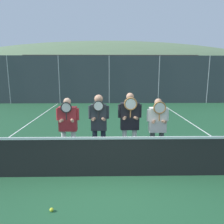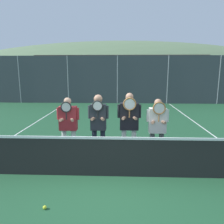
{
  "view_description": "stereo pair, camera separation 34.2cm",
  "coord_description": "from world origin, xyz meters",
  "px_view_note": "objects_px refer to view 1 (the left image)",
  "views": [
    {
      "loc": [
        -0.11,
        -4.71,
        2.45
      ],
      "look_at": [
        0.0,
        1.13,
        1.3
      ],
      "focal_mm": 35.0,
      "sensor_mm": 36.0,
      "label": 1
    },
    {
      "loc": [
        0.23,
        -4.71,
        2.45
      ],
      "look_at": [
        0.0,
        1.13,
        1.3
      ],
      "focal_mm": 35.0,
      "sensor_mm": 36.0,
      "label": 2
    }
  ],
  "objects_px": {
    "player_center_left": "(99,123)",
    "player_rightmost": "(157,125)",
    "player_center_right": "(130,121)",
    "player_leftmost": "(68,124)",
    "car_far_left": "(32,87)",
    "tennis_ball_on_court": "(52,210)",
    "car_center": "(155,87)",
    "car_left_of_center": "(93,88)",
    "car_right_of_center": "(215,87)"
  },
  "relations": [
    {
      "from": "player_leftmost",
      "to": "player_rightmost",
      "type": "xyz_separation_m",
      "value": [
        2.38,
        -0.16,
        -0.0
      ]
    },
    {
      "from": "car_left_of_center",
      "to": "tennis_ball_on_court",
      "type": "bearing_deg",
      "value": -89.05
    },
    {
      "from": "player_center_left",
      "to": "player_center_right",
      "type": "distance_m",
      "value": 0.81
    },
    {
      "from": "player_leftmost",
      "to": "tennis_ball_on_court",
      "type": "bearing_deg",
      "value": -87.96
    },
    {
      "from": "player_leftmost",
      "to": "car_left_of_center",
      "type": "distance_m",
      "value": 12.97
    },
    {
      "from": "player_leftmost",
      "to": "player_rightmost",
      "type": "relative_size",
      "value": 1.0
    },
    {
      "from": "player_center_right",
      "to": "car_far_left",
      "type": "height_order",
      "value": "car_far_left"
    },
    {
      "from": "player_leftmost",
      "to": "player_center_right",
      "type": "distance_m",
      "value": 1.66
    },
    {
      "from": "car_right_of_center",
      "to": "tennis_ball_on_court",
      "type": "distance_m",
      "value": 18.58
    },
    {
      "from": "player_rightmost",
      "to": "car_far_left",
      "type": "bearing_deg",
      "value": 120.41
    },
    {
      "from": "player_center_left",
      "to": "car_center",
      "type": "bearing_deg",
      "value": 72.14
    },
    {
      "from": "player_center_left",
      "to": "car_left_of_center",
      "type": "relative_size",
      "value": 0.41
    },
    {
      "from": "player_rightmost",
      "to": "car_left_of_center",
      "type": "height_order",
      "value": "car_left_of_center"
    },
    {
      "from": "player_leftmost",
      "to": "car_center",
      "type": "distance_m",
      "value": 14.16
    },
    {
      "from": "player_center_left",
      "to": "car_far_left",
      "type": "bearing_deg",
      "value": 115.23
    },
    {
      "from": "car_far_left",
      "to": "car_left_of_center",
      "type": "height_order",
      "value": "car_far_left"
    },
    {
      "from": "player_rightmost",
      "to": "tennis_ball_on_court",
      "type": "bearing_deg",
      "value": -137.37
    },
    {
      "from": "player_rightmost",
      "to": "tennis_ball_on_court",
      "type": "distance_m",
      "value": 3.28
    },
    {
      "from": "player_leftmost",
      "to": "car_center",
      "type": "relative_size",
      "value": 0.39
    },
    {
      "from": "player_center_right",
      "to": "tennis_ball_on_court",
      "type": "bearing_deg",
      "value": -126.3
    },
    {
      "from": "tennis_ball_on_court",
      "to": "player_center_right",
      "type": "bearing_deg",
      "value": 53.7
    },
    {
      "from": "car_far_left",
      "to": "car_right_of_center",
      "type": "relative_size",
      "value": 0.95
    },
    {
      "from": "car_center",
      "to": "player_rightmost",
      "type": "bearing_deg",
      "value": -101.62
    },
    {
      "from": "player_leftmost",
      "to": "car_far_left",
      "type": "xyz_separation_m",
      "value": [
        -5.37,
        13.04,
        -0.06
      ]
    },
    {
      "from": "player_center_right",
      "to": "car_far_left",
      "type": "distance_m",
      "value": 14.94
    },
    {
      "from": "car_center",
      "to": "car_far_left",
      "type": "bearing_deg",
      "value": -179.14
    },
    {
      "from": "player_rightmost",
      "to": "tennis_ball_on_court",
      "type": "xyz_separation_m",
      "value": [
        -2.3,
        -2.12,
        -0.98
      ]
    },
    {
      "from": "player_center_right",
      "to": "car_right_of_center",
      "type": "xyz_separation_m",
      "value": [
        8.76,
        13.28,
        -0.17
      ]
    },
    {
      "from": "player_rightmost",
      "to": "car_far_left",
      "type": "distance_m",
      "value": 15.31
    },
    {
      "from": "player_center_left",
      "to": "car_far_left",
      "type": "xyz_separation_m",
      "value": [
        -6.2,
        13.17,
        -0.12
      ]
    },
    {
      "from": "player_center_right",
      "to": "car_far_left",
      "type": "bearing_deg",
      "value": 118.01
    },
    {
      "from": "player_rightmost",
      "to": "car_center",
      "type": "xyz_separation_m",
      "value": [
        2.75,
        13.36,
        -0.11
      ]
    },
    {
      "from": "car_far_left",
      "to": "tennis_ball_on_court",
      "type": "distance_m",
      "value": 16.29
    },
    {
      "from": "player_leftmost",
      "to": "car_far_left",
      "type": "distance_m",
      "value": 14.1
    },
    {
      "from": "player_center_right",
      "to": "player_rightmost",
      "type": "relative_size",
      "value": 1.09
    },
    {
      "from": "player_center_right",
      "to": "car_right_of_center",
      "type": "distance_m",
      "value": 15.91
    },
    {
      "from": "car_center",
      "to": "tennis_ball_on_court",
      "type": "height_order",
      "value": "car_center"
    },
    {
      "from": "player_center_left",
      "to": "player_rightmost",
      "type": "relative_size",
      "value": 1.06
    },
    {
      "from": "player_center_right",
      "to": "car_center",
      "type": "distance_m",
      "value": 13.79
    },
    {
      "from": "car_left_of_center",
      "to": "car_right_of_center",
      "type": "xyz_separation_m",
      "value": [
        10.58,
        0.16,
        0.02
      ]
    },
    {
      "from": "car_far_left",
      "to": "tennis_ball_on_court",
      "type": "relative_size",
      "value": 62.08
    },
    {
      "from": "car_far_left",
      "to": "tennis_ball_on_court",
      "type": "xyz_separation_m",
      "value": [
        5.45,
        -15.32,
        -0.91
      ]
    },
    {
      "from": "player_center_left",
      "to": "car_right_of_center",
      "type": "relative_size",
      "value": 0.41
    },
    {
      "from": "car_right_of_center",
      "to": "tennis_ball_on_court",
      "type": "bearing_deg",
      "value": -123.83
    },
    {
      "from": "player_leftmost",
      "to": "car_left_of_center",
      "type": "xyz_separation_m",
      "value": [
        -0.17,
        12.97,
        -0.1
      ]
    },
    {
      "from": "player_center_left",
      "to": "tennis_ball_on_court",
      "type": "xyz_separation_m",
      "value": [
        -0.76,
        -2.15,
        -1.04
      ]
    },
    {
      "from": "player_leftmost",
      "to": "player_center_right",
      "type": "relative_size",
      "value": 0.92
    },
    {
      "from": "player_center_right",
      "to": "car_center",
      "type": "bearing_deg",
      "value": 75.37
    },
    {
      "from": "car_center",
      "to": "car_right_of_center",
      "type": "xyz_separation_m",
      "value": [
        5.28,
        -0.06,
        0.03
      ]
    },
    {
      "from": "car_right_of_center",
      "to": "tennis_ball_on_court",
      "type": "relative_size",
      "value": 65.05
    }
  ]
}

